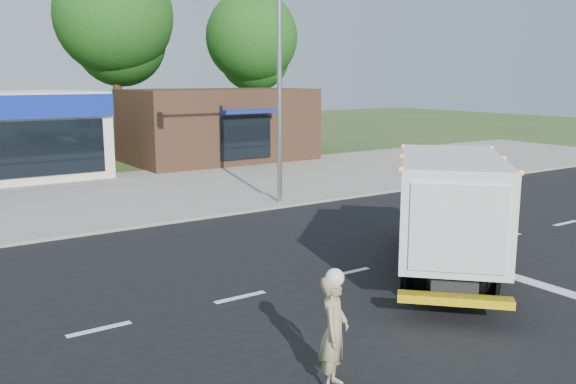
{
  "coord_description": "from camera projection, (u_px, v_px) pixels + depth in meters",
  "views": [
    {
      "loc": [
        -9.05,
        -10.77,
        4.6
      ],
      "look_at": [
        -0.38,
        2.05,
        1.7
      ],
      "focal_mm": 38.0,
      "sensor_mm": 36.0,
      "label": 1
    }
  ],
  "objects": [
    {
      "name": "brown_storefront",
      "position": [
        219.0,
        125.0,
        34.35
      ],
      "size": [
        10.0,
        6.7,
        4.0
      ],
      "color": "#382316",
      "rests_on": "ground"
    },
    {
      "name": "ground",
      "position": [
        349.0,
        273.0,
        14.6
      ],
      "size": [
        120.0,
        120.0,
        0.0
      ],
      "primitive_type": "plane",
      "color": "#385123",
      "rests_on": "ground"
    },
    {
      "name": "lane_markings",
      "position": [
        431.0,
        277.0,
        14.24
      ],
      "size": [
        55.2,
        7.0,
        0.01
      ],
      "color": "silver",
      "rests_on": "road_asphalt"
    },
    {
      "name": "parking_apron",
      "position": [
        139.0,
        187.0,
        26.0
      ],
      "size": [
        60.0,
        9.0,
        0.02
      ],
      "primitive_type": "cube",
      "color": "gray",
      "rests_on": "ground"
    },
    {
      "name": "sidewalk",
      "position": [
        199.0,
        210.0,
        21.26
      ],
      "size": [
        60.0,
        2.4,
        0.12
      ],
      "primitive_type": "cube",
      "color": "gray",
      "rests_on": "ground"
    },
    {
      "name": "background_trees",
      "position": [
        33.0,
        30.0,
        35.71
      ],
      "size": [
        36.77,
        7.39,
        12.1
      ],
      "color": "#332114",
      "rests_on": "ground"
    },
    {
      "name": "road_asphalt",
      "position": [
        349.0,
        273.0,
        14.6
      ],
      "size": [
        60.0,
        14.0,
        0.02
      ],
      "primitive_type": "cube",
      "color": "black",
      "rests_on": "ground"
    },
    {
      "name": "ems_box_truck",
      "position": [
        448.0,
        204.0,
        14.27
      ],
      "size": [
        6.11,
        6.1,
        2.93
      ],
      "rotation": [
        0.0,
        0.0,
        0.78
      ],
      "color": "black",
      "rests_on": "ground"
    },
    {
      "name": "emergency_worker",
      "position": [
        334.0,
        330.0,
        9.02
      ],
      "size": [
        0.77,
        0.74,
        1.88
      ],
      "rotation": [
        0.0,
        0.0,
        0.69
      ],
      "color": "tan",
      "rests_on": "ground"
    },
    {
      "name": "traffic_signal_pole",
      "position": [
        264.0,
        69.0,
        21.17
      ],
      "size": [
        3.51,
        0.25,
        8.0
      ],
      "color": "gray",
      "rests_on": "ground"
    }
  ]
}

